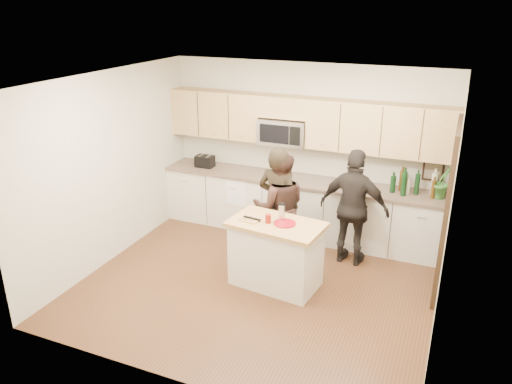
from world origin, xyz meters
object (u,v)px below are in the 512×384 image
at_px(toaster, 205,161).
at_px(woman_center, 279,207).
at_px(woman_right, 354,208).
at_px(woman_left, 278,204).
at_px(island, 276,254).

xyz_separation_m(toaster, woman_center, (1.66, -0.85, -0.24)).
height_order(toaster, woman_center, woman_center).
height_order(woman_center, woman_right, woman_right).
bearing_deg(woman_left, toaster, -20.19).
distance_m(island, woman_left, 0.84).
bearing_deg(toaster, woman_left, -27.88).
bearing_deg(woman_center, woman_right, 172.72).
relative_size(toaster, woman_right, 0.18).
distance_m(island, woman_right, 1.32).
relative_size(island, toaster, 4.29).
bearing_deg(island, toaster, 147.04).
xyz_separation_m(island, woman_right, (0.79, 0.99, 0.39)).
distance_m(toaster, woman_left, 1.86).
distance_m(island, woman_center, 0.83).
relative_size(island, woman_center, 0.80).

